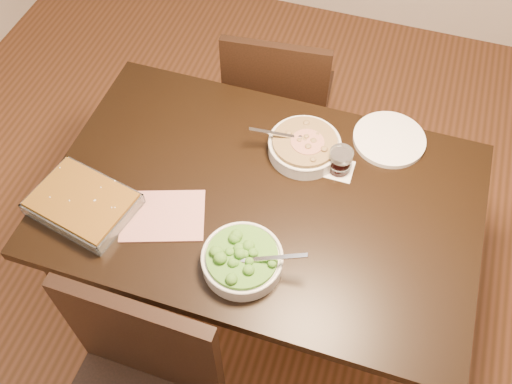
{
  "coord_description": "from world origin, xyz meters",
  "views": [
    {
      "loc": [
        0.31,
        -1.02,
        2.27
      ],
      "look_at": [
        -0.02,
        -0.03,
        0.8
      ],
      "focal_mm": 40.0,
      "sensor_mm": 36.0,
      "label": 1
    }
  ],
  "objects": [
    {
      "name": "ground",
      "position": [
        0.0,
        0.0,
        0.0
      ],
      "size": [
        4.0,
        4.0,
        0.0
      ],
      "primitive_type": "plane",
      "color": "#4A2A15",
      "rests_on": "ground"
    },
    {
      "name": "table",
      "position": [
        0.0,
        0.0,
        0.65
      ],
      "size": [
        1.4,
        0.9,
        0.75
      ],
      "color": "black",
      "rests_on": "ground"
    },
    {
      "name": "magazine_a",
      "position": [
        -0.28,
        -0.17,
        0.75
      ],
      "size": [
        0.31,
        0.27,
        0.01
      ],
      "primitive_type": "cube",
      "rotation": [
        0.0,
        0.0,
        0.33
      ],
      "color": "#B83438",
      "rests_on": "table"
    },
    {
      "name": "coaster",
      "position": [
        0.21,
        0.18,
        0.75
      ],
      "size": [
        0.1,
        0.1,
        0.0
      ],
      "primitive_type": "cube",
      "color": "white",
      "rests_on": "table"
    },
    {
      "name": "stew_bowl",
      "position": [
        0.08,
        0.22,
        0.78
      ],
      "size": [
        0.27,
        0.25,
        0.09
      ],
      "color": "silver",
      "rests_on": "table"
    },
    {
      "name": "broccoli_bowl",
      "position": [
        0.02,
        -0.26,
        0.78
      ],
      "size": [
        0.28,
        0.24,
        0.09
      ],
      "color": "silver",
      "rests_on": "table"
    },
    {
      "name": "baking_dish",
      "position": [
        -0.53,
        -0.22,
        0.78
      ],
      "size": [
        0.36,
        0.29,
        0.06
      ],
      "rotation": [
        0.0,
        0.0,
        -0.21
      ],
      "color": "silver",
      "rests_on": "table"
    },
    {
      "name": "wine_tumbler",
      "position": [
        0.21,
        0.18,
        0.8
      ],
      "size": [
        0.08,
        0.08,
        0.09
      ],
      "color": "black",
      "rests_on": "coaster"
    },
    {
      "name": "dinner_plate",
      "position": [
        0.35,
        0.36,
        0.76
      ],
      "size": [
        0.25,
        0.25,
        0.02
      ],
      "primitive_type": "cylinder",
      "color": "white",
      "rests_on": "table"
    },
    {
      "name": "chair_far",
      "position": [
        -0.14,
        0.66,
        0.5
      ],
      "size": [
        0.46,
        0.46,
        0.9
      ],
      "rotation": [
        0.0,
        0.0,
        3.24
      ],
      "color": "black",
      "rests_on": "ground"
    }
  ]
}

